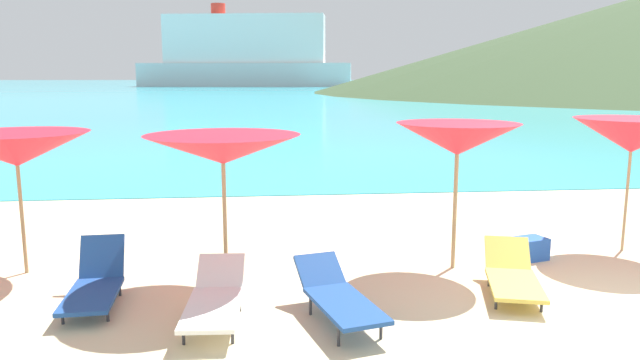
{
  "coord_description": "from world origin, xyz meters",
  "views": [
    {
      "loc": [
        -4.36,
        -6.14,
        2.78
      ],
      "look_at": [
        -3.44,
        2.87,
        1.2
      ],
      "focal_mm": 33.42,
      "sensor_mm": 36.0,
      "label": 1
    }
  ],
  "objects_px": {
    "umbrella_2": "(16,150)",
    "umbrella_3": "(223,150)",
    "lounge_chair_1": "(215,298)",
    "umbrella_4": "(458,139)",
    "cruise_ship": "(245,55)",
    "cooler_box": "(529,249)",
    "lounge_chair_3": "(95,283)",
    "umbrella_5": "(632,136)",
    "lounge_chair_2": "(338,295)",
    "lounge_chair_6": "(512,275)"
  },
  "relations": [
    {
      "from": "umbrella_2",
      "to": "umbrella_3",
      "type": "distance_m",
      "value": 2.99
    },
    {
      "from": "umbrella_2",
      "to": "umbrella_3",
      "type": "height_order",
      "value": "umbrella_3"
    },
    {
      "from": "umbrella_2",
      "to": "lounge_chair_1",
      "type": "height_order",
      "value": "umbrella_2"
    },
    {
      "from": "umbrella_4",
      "to": "cruise_ship",
      "type": "xyz_separation_m",
      "value": [
        -6.26,
        156.95,
        6.54
      ]
    },
    {
      "from": "umbrella_4",
      "to": "lounge_chair_1",
      "type": "bearing_deg",
      "value": -154.69
    },
    {
      "from": "umbrella_4",
      "to": "cooler_box",
      "type": "xyz_separation_m",
      "value": [
        1.3,
        0.27,
        -1.73
      ]
    },
    {
      "from": "cooler_box",
      "to": "cruise_ship",
      "type": "distance_m",
      "value": 157.08
    },
    {
      "from": "cruise_ship",
      "to": "lounge_chair_3",
      "type": "bearing_deg",
      "value": -80.09
    },
    {
      "from": "umbrella_2",
      "to": "umbrella_5",
      "type": "height_order",
      "value": "umbrella_5"
    },
    {
      "from": "umbrella_5",
      "to": "lounge_chair_2",
      "type": "distance_m",
      "value": 5.68
    },
    {
      "from": "cooler_box",
      "to": "cruise_ship",
      "type": "bearing_deg",
      "value": 76.27
    },
    {
      "from": "umbrella_2",
      "to": "umbrella_3",
      "type": "xyz_separation_m",
      "value": [
        2.88,
        -0.79,
        0.06
      ]
    },
    {
      "from": "lounge_chair_2",
      "to": "lounge_chair_6",
      "type": "distance_m",
      "value": 2.45
    },
    {
      "from": "cruise_ship",
      "to": "lounge_chair_1",
      "type": "bearing_deg",
      "value": -79.55
    },
    {
      "from": "cooler_box",
      "to": "umbrella_2",
      "type": "bearing_deg",
      "value": 162.59
    },
    {
      "from": "lounge_chair_2",
      "to": "cooler_box",
      "type": "distance_m",
      "value": 3.8
    },
    {
      "from": "umbrella_2",
      "to": "umbrella_5",
      "type": "relative_size",
      "value": 0.97
    },
    {
      "from": "lounge_chair_1",
      "to": "lounge_chair_6",
      "type": "bearing_deg",
      "value": 10.28
    },
    {
      "from": "umbrella_2",
      "to": "lounge_chair_1",
      "type": "bearing_deg",
      "value": -34.97
    },
    {
      "from": "lounge_chair_6",
      "to": "cruise_ship",
      "type": "relative_size",
      "value": 0.03
    },
    {
      "from": "lounge_chair_1",
      "to": "lounge_chair_3",
      "type": "bearing_deg",
      "value": 159.16
    },
    {
      "from": "umbrella_4",
      "to": "lounge_chair_2",
      "type": "relative_size",
      "value": 1.2
    },
    {
      "from": "umbrella_3",
      "to": "lounge_chair_1",
      "type": "height_order",
      "value": "umbrella_3"
    },
    {
      "from": "lounge_chair_1",
      "to": "cruise_ship",
      "type": "xyz_separation_m",
      "value": [
        -2.92,
        158.53,
        8.17
      ]
    },
    {
      "from": "umbrella_3",
      "to": "umbrella_4",
      "type": "height_order",
      "value": "umbrella_4"
    },
    {
      "from": "umbrella_4",
      "to": "lounge_chair_6",
      "type": "height_order",
      "value": "umbrella_4"
    },
    {
      "from": "umbrella_3",
      "to": "lounge_chair_6",
      "type": "distance_m",
      "value": 4.1
    },
    {
      "from": "umbrella_2",
      "to": "lounge_chair_2",
      "type": "relative_size",
      "value": 1.17
    },
    {
      "from": "lounge_chair_2",
      "to": "cooler_box",
      "type": "bearing_deg",
      "value": 17.23
    },
    {
      "from": "umbrella_3",
      "to": "lounge_chair_3",
      "type": "distance_m",
      "value": 2.29
    },
    {
      "from": "lounge_chair_2",
      "to": "cruise_ship",
      "type": "height_order",
      "value": "cruise_ship"
    },
    {
      "from": "umbrella_4",
      "to": "cruise_ship",
      "type": "distance_m",
      "value": 157.21
    },
    {
      "from": "umbrella_2",
      "to": "umbrella_3",
      "type": "bearing_deg",
      "value": -15.24
    },
    {
      "from": "cooler_box",
      "to": "umbrella_3",
      "type": "bearing_deg",
      "value": 171.79
    },
    {
      "from": "lounge_chair_1",
      "to": "lounge_chair_6",
      "type": "relative_size",
      "value": 1.03
    },
    {
      "from": "cruise_ship",
      "to": "umbrella_3",
      "type": "bearing_deg",
      "value": -79.51
    },
    {
      "from": "umbrella_3",
      "to": "lounge_chair_1",
      "type": "distance_m",
      "value": 1.97
    },
    {
      "from": "umbrella_2",
      "to": "cruise_ship",
      "type": "xyz_separation_m",
      "value": [
        -0.1,
        156.56,
        6.65
      ]
    },
    {
      "from": "lounge_chair_1",
      "to": "cruise_ship",
      "type": "bearing_deg",
      "value": 94.03
    },
    {
      "from": "umbrella_3",
      "to": "cruise_ship",
      "type": "relative_size",
      "value": 0.04
    },
    {
      "from": "umbrella_3",
      "to": "lounge_chair_3",
      "type": "bearing_deg",
      "value": -161.78
    },
    {
      "from": "umbrella_3",
      "to": "lounge_chair_6",
      "type": "relative_size",
      "value": 1.35
    },
    {
      "from": "lounge_chair_3",
      "to": "cruise_ship",
      "type": "distance_m",
      "value": 158.08
    },
    {
      "from": "umbrella_5",
      "to": "lounge_chair_6",
      "type": "bearing_deg",
      "value": -147.11
    },
    {
      "from": "umbrella_2",
      "to": "umbrella_5",
      "type": "xyz_separation_m",
      "value": [
        9.17,
        0.18,
        0.08
      ]
    },
    {
      "from": "umbrella_3",
      "to": "umbrella_4",
      "type": "xyz_separation_m",
      "value": [
        3.28,
        0.39,
        0.06
      ]
    },
    {
      "from": "lounge_chair_1",
      "to": "lounge_chair_2",
      "type": "distance_m",
      "value": 1.41
    },
    {
      "from": "umbrella_3",
      "to": "lounge_chair_1",
      "type": "bearing_deg",
      "value": -93.07
    },
    {
      "from": "cruise_ship",
      "to": "umbrella_4",
      "type": "bearing_deg",
      "value": -78.32
    },
    {
      "from": "umbrella_2",
      "to": "umbrella_5",
      "type": "bearing_deg",
      "value": 1.14
    }
  ]
}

